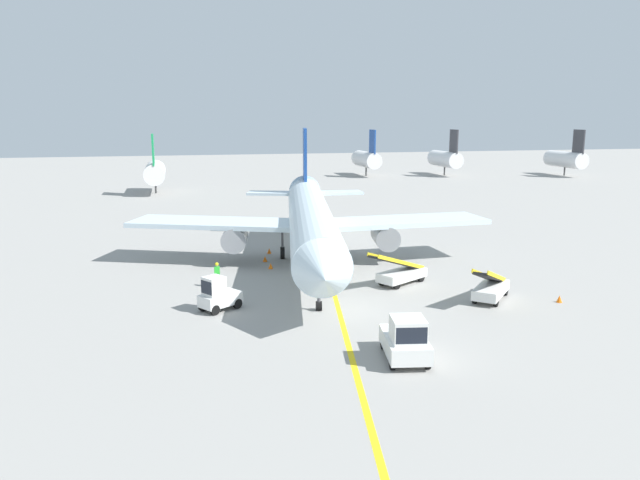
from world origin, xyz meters
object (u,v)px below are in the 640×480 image
at_px(pushback_tug, 406,340).
at_px(safety_cone_nose_right, 269,251).
at_px(belt_loader_forward_hold, 401,273).
at_px(safety_cone_wingtip_left, 559,299).
at_px(safety_cone_wingtip_right, 271,266).
at_px(belt_loader_aft_hold, 491,288).
at_px(ground_crew_marshaller, 217,274).
at_px(baggage_tug_near_wing, 218,295).
at_px(safety_cone_nose_left, 265,259).
at_px(airliner, 311,219).

relative_size(pushback_tug, safety_cone_nose_right, 8.81).
height_order(belt_loader_forward_hold, safety_cone_wingtip_left, belt_loader_forward_hold).
bearing_deg(safety_cone_wingtip_right, belt_loader_aft_hold, -42.36).
bearing_deg(ground_crew_marshaller, belt_loader_forward_hold, -9.69).
distance_m(ground_crew_marshaller, safety_cone_wingtip_left, 21.89).
relative_size(baggage_tug_near_wing, safety_cone_wingtip_left, 6.18).
height_order(ground_crew_marshaller, safety_cone_nose_left, ground_crew_marshaller).
distance_m(belt_loader_forward_hold, safety_cone_wingtip_right, 10.15).
xyz_separation_m(safety_cone_nose_right, safety_cone_wingtip_left, (15.26, -17.69, 0.00)).
relative_size(pushback_tug, belt_loader_aft_hold, 0.85).
bearing_deg(ground_crew_marshaller, pushback_tug, -62.35).
height_order(pushback_tug, safety_cone_nose_right, pushback_tug).
height_order(ground_crew_marshaller, safety_cone_wingtip_left, ground_crew_marshaller).
height_order(belt_loader_forward_hold, safety_cone_nose_left, belt_loader_forward_hold).
xyz_separation_m(airliner, safety_cone_nose_right, (-2.66, 3.92, -3.20)).
xyz_separation_m(airliner, safety_cone_nose_left, (-3.43, 1.13, -3.20)).
relative_size(airliner, safety_cone_wingtip_left, 80.00).
xyz_separation_m(baggage_tug_near_wing, belt_loader_forward_hold, (12.55, 2.94, -0.15)).
distance_m(baggage_tug_near_wing, belt_loader_aft_hold, 16.76).
distance_m(belt_loader_forward_hold, safety_cone_nose_left, 11.81).
distance_m(pushback_tug, safety_cone_nose_right, 24.13).
xyz_separation_m(belt_loader_aft_hold, safety_cone_nose_left, (-12.16, 13.40, -0.56)).
distance_m(belt_loader_aft_hold, safety_cone_wingtip_left, 4.19).
relative_size(pushback_tug, safety_cone_nose_left, 8.81).
bearing_deg(baggage_tug_near_wing, safety_cone_nose_right, 69.82).
bearing_deg(safety_cone_wingtip_right, safety_cone_nose_left, 91.71).
distance_m(airliner, pushback_tug, 20.19).
height_order(pushback_tug, safety_cone_wingtip_right, pushback_tug).
distance_m(pushback_tug, safety_cone_wingtip_right, 19.12).
distance_m(pushback_tug, ground_crew_marshaller, 16.54).
bearing_deg(baggage_tug_near_wing, airliner, 52.71).
height_order(pushback_tug, safety_cone_nose_left, pushback_tug).
bearing_deg(pushback_tug, safety_cone_wingtip_left, 26.60).
height_order(airliner, baggage_tug_near_wing, airliner).
relative_size(pushback_tug, safety_cone_wingtip_left, 8.81).
xyz_separation_m(baggage_tug_near_wing, safety_cone_wingtip_left, (20.53, -3.35, -0.71)).
bearing_deg(safety_cone_nose_left, baggage_tug_near_wing, -111.28).
xyz_separation_m(safety_cone_nose_left, safety_cone_wingtip_left, (16.03, -14.89, 0.00)).
bearing_deg(baggage_tug_near_wing, pushback_tug, -50.31).
relative_size(pushback_tug, belt_loader_forward_hold, 0.78).
height_order(pushback_tug, safety_cone_wingtip_left, pushback_tug).
bearing_deg(belt_loader_forward_hold, baggage_tug_near_wing, -166.84).
relative_size(belt_loader_forward_hold, safety_cone_wingtip_right, 11.22).
bearing_deg(safety_cone_nose_right, airliner, -55.80).
bearing_deg(airliner, safety_cone_wingtip_left, -47.53).
relative_size(safety_cone_nose_right, safety_cone_wingtip_left, 1.00).
distance_m(safety_cone_nose_right, safety_cone_wingtip_left, 23.36).
xyz_separation_m(airliner, pushback_tug, (0.06, -20.05, -2.42)).
bearing_deg(belt_loader_forward_hold, safety_cone_wingtip_left, -38.20).
bearing_deg(safety_cone_wingtip_left, pushback_tug, -153.40).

